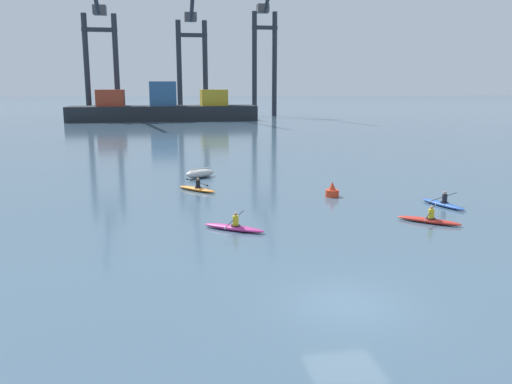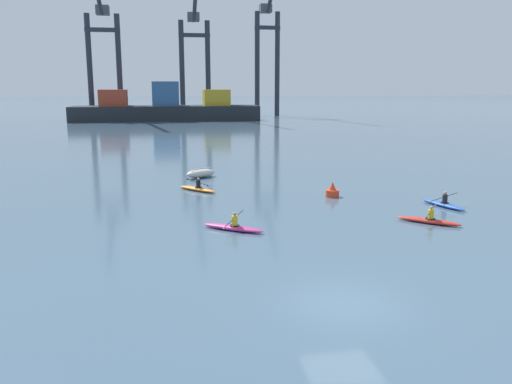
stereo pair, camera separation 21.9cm
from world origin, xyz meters
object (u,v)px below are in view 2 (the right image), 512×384
object	(u,v)px
kayak_orange	(198,188)
kayak_magenta	(233,227)
container_barge	(166,109)
gantry_crane_west	(103,46)
channel_buoy	(332,191)
kayak_blue	(443,204)
gantry_crane_east_mid	(268,46)
capsized_dinghy	(201,173)
gantry_crane_west_mid	(195,48)
kayak_red	(429,220)

from	to	relation	value
kayak_orange	kayak_magenta	distance (m)	10.69
kayak_magenta	kayak_orange	bearing A→B (deg)	96.19
container_barge	gantry_crane_west	size ratio (longest dim) A/B	1.27
channel_buoy	container_barge	bearing A→B (deg)	97.21
container_barge	channel_buoy	size ratio (longest dim) A/B	39.72
channel_buoy	kayak_blue	xyz separation A→B (m)	(5.75, -3.98, -0.19)
kayak_magenta	gantry_crane_east_mid	bearing A→B (deg)	78.07
channel_buoy	kayak_blue	size ratio (longest dim) A/B	0.29
capsized_dinghy	kayak_blue	size ratio (longest dim) A/B	0.81
gantry_crane_west	kayak_orange	xyz separation A→B (m)	(14.94, -85.97, -15.67)
gantry_crane_east_mid	kayak_orange	xyz separation A→B (m)	(-23.11, -93.30, -16.72)
container_barge	kayak_magenta	size ratio (longest dim) A/B	12.78
kayak_orange	gantry_crane_east_mid	bearing A→B (deg)	76.09
gantry_crane_west	kayak_blue	xyz separation A→B (m)	(29.38, -93.44, -15.67)
gantry_crane_east_mid	gantry_crane_west_mid	bearing A→B (deg)	-172.05
gantry_crane_east_mid	channel_buoy	world-z (taller)	gantry_crane_east_mid
gantry_crane_west_mid	channel_buoy	size ratio (longest dim) A/B	32.44
container_barge	capsized_dinghy	size ratio (longest dim) A/B	14.21
gantry_crane_west_mid	channel_buoy	xyz separation A→B (m)	(3.41, -94.31, -15.68)
channel_buoy	kayak_red	world-z (taller)	channel_buoy
kayak_blue	gantry_crane_west	bearing A→B (deg)	107.45
kayak_red	kayak_blue	bearing A→B (deg)	51.48
container_barge	kayak_red	size ratio (longest dim) A/B	13.64
container_barge	kayak_blue	size ratio (longest dim) A/B	11.56
kayak_magenta	channel_buoy	bearing A→B (deg)	43.41
capsized_dinghy	kayak_blue	distance (m)	18.94
capsized_dinghy	kayak_red	distance (m)	19.81
kayak_orange	kayak_blue	size ratio (longest dim) A/B	0.85
kayak_magenta	kayak_blue	distance (m)	13.66
gantry_crane_west_mid	kayak_magenta	bearing A→B (deg)	-92.33
kayak_blue	capsized_dinghy	bearing A→B (deg)	137.04
gantry_crane_west	gantry_crane_west_mid	size ratio (longest dim) A/B	0.96
gantry_crane_west	kayak_blue	size ratio (longest dim) A/B	9.09
gantry_crane_east_mid	kayak_magenta	bearing A→B (deg)	-101.93
gantry_crane_west	kayak_orange	world-z (taller)	gantry_crane_west
container_barge	gantry_crane_west	distance (m)	19.63
gantry_crane_east_mid	kayak_magenta	xyz separation A→B (m)	(-21.96, -103.93, -16.72)
container_barge	kayak_orange	bearing A→B (deg)	-88.67
gantry_crane_west_mid	kayak_blue	distance (m)	99.98
kayak_orange	kayak_magenta	xyz separation A→B (m)	(1.15, -10.63, 0.00)
container_barge	gantry_crane_east_mid	xyz separation A→B (m)	(24.96, 13.49, 14.32)
container_barge	kayak_magenta	world-z (taller)	container_barge
kayak_red	kayak_magenta	world-z (taller)	same
gantry_crane_west	kayak_red	bearing A→B (deg)	-74.68
capsized_dinghy	channel_buoy	size ratio (longest dim) A/B	2.79
channel_buoy	kayak_blue	distance (m)	7.00
container_barge	gantry_crane_east_mid	bearing A→B (deg)	28.39
gantry_crane_west_mid	capsized_dinghy	distance (m)	86.93
gantry_crane_west_mid	gantry_crane_east_mid	bearing A→B (deg)	7.95
container_barge	gantry_crane_east_mid	world-z (taller)	gantry_crane_east_mid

